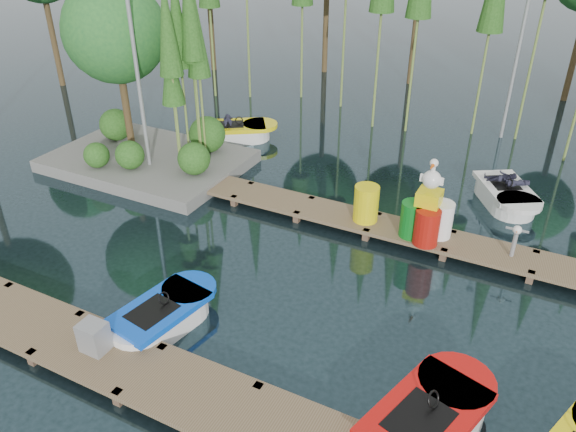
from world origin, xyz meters
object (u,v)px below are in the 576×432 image
at_px(utility_cabinet, 94,337).
at_px(yellow_barrel, 366,203).
at_px(boat_blue, 163,316).
at_px(drum_cluster, 427,216).
at_px(boat_red, 426,423).
at_px(boat_yellow_far, 237,132).
at_px(island, 135,68).

height_order(utility_cabinet, yellow_barrel, yellow_barrel).
bearing_deg(yellow_barrel, boat_blue, -112.99).
xyz_separation_m(utility_cabinet, drum_cluster, (4.53, 6.84, 0.33)).
height_order(boat_red, yellow_barrel, yellow_barrel).
distance_m(boat_yellow_far, drum_cluster, 9.02).
distance_m(boat_yellow_far, yellow_barrel, 7.48).
distance_m(boat_blue, boat_red, 5.63).
relative_size(utility_cabinet, drum_cluster, 0.28).
bearing_deg(boat_red, utility_cabinet, -151.79).
relative_size(utility_cabinet, yellow_barrel, 0.62).
bearing_deg(island, boat_blue, -48.22).
bearing_deg(drum_cluster, utility_cabinet, -123.50).
xyz_separation_m(boat_blue, boat_red, (5.63, -0.19, 0.04)).
relative_size(island, drum_cluster, 3.13).
bearing_deg(drum_cluster, boat_red, -74.25).
relative_size(island, boat_red, 2.09).
relative_size(boat_yellow_far, utility_cabinet, 4.96).
height_order(boat_blue, boat_red, boat_red).
bearing_deg(utility_cabinet, boat_blue, 70.62).
relative_size(yellow_barrel, drum_cluster, 0.46).
bearing_deg(drum_cluster, boat_yellow_far, 153.73).
bearing_deg(boat_red, yellow_barrel, 136.35).
xyz_separation_m(island, utility_cabinet, (5.22, -7.79, -2.58)).
relative_size(island, boat_blue, 2.45).
bearing_deg(boat_yellow_far, drum_cluster, -39.92).
bearing_deg(boat_blue, yellow_barrel, 76.44).
bearing_deg(drum_cluster, yellow_barrel, 174.58).
relative_size(island, utility_cabinet, 11.03).
bearing_deg(utility_cabinet, boat_red, 11.15).
bearing_deg(island, drum_cluster, -5.55).
xyz_separation_m(boat_red, utility_cabinet, (-6.12, -1.21, 0.32)).
xyz_separation_m(utility_cabinet, yellow_barrel, (2.87, 7.00, 0.19)).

